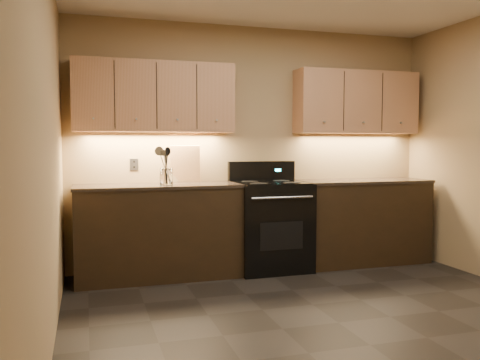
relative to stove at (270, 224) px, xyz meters
name	(u,v)px	position (x,y,z in m)	size (l,w,h in m)	color
floor	(338,323)	(-0.08, -1.68, -0.48)	(4.00, 4.00, 0.00)	black
wall_back	(254,147)	(-0.08, 0.32, 0.82)	(4.00, 0.04, 2.60)	#997B5A
wall_left	(47,148)	(-2.08, -1.68, 0.82)	(0.04, 4.00, 2.60)	#997B5A
counter_left	(158,231)	(-1.18, 0.02, -0.01)	(1.62, 0.62, 0.93)	black
counter_right	(361,221)	(1.10, 0.02, -0.01)	(1.46, 0.62, 0.93)	black
stove	(270,224)	(0.00, 0.00, 0.00)	(0.76, 0.68, 1.14)	black
upper_cab_left	(155,97)	(-1.18, 0.17, 1.32)	(1.60, 0.30, 0.70)	tan
upper_cab_right	(356,103)	(1.10, 0.17, 1.32)	(1.44, 0.30, 0.70)	tan
outlet_plate	(134,164)	(-1.38, 0.31, 0.64)	(0.09, 0.01, 0.12)	#B2B5BA
utensil_crock	(166,177)	(-1.10, -0.03, 0.52)	(0.15, 0.15, 0.16)	white
cutting_board	(185,164)	(-0.85, 0.27, 0.64)	(0.31, 0.02, 0.39)	#DCB276
wooden_spoon	(165,167)	(-1.12, -0.05, 0.63)	(0.06, 0.06, 0.32)	#DCB276
black_spoon	(165,165)	(-1.11, -0.02, 0.64)	(0.06, 0.06, 0.35)	black
black_turner	(167,166)	(-1.10, -0.04, 0.63)	(0.08, 0.08, 0.34)	black
steel_spatula	(169,166)	(-1.07, -0.03, 0.64)	(0.08, 0.08, 0.34)	silver
steel_skimmer	(170,165)	(-1.06, -0.03, 0.65)	(0.09, 0.09, 0.36)	silver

